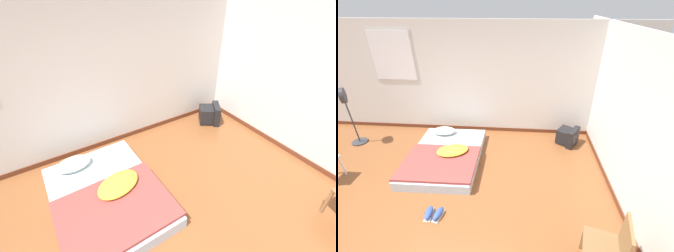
% 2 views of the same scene
% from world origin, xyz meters
% --- Properties ---
extents(wall_back, '(8.35, 0.08, 2.60)m').
position_xyz_m(wall_back, '(-0.03, 2.79, 1.29)').
color(wall_back, silver).
rests_on(wall_back, ground_plane).
extents(mattress_bed, '(1.43, 1.93, 0.33)m').
position_xyz_m(mattress_bed, '(-0.19, 1.46, 0.12)').
color(mattress_bed, silver).
rests_on(mattress_bed, ground_plane).
extents(crt_tv, '(0.56, 0.56, 0.41)m').
position_xyz_m(crt_tv, '(2.43, 2.30, 0.20)').
color(crt_tv, black).
rests_on(crt_tv, ground_plane).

